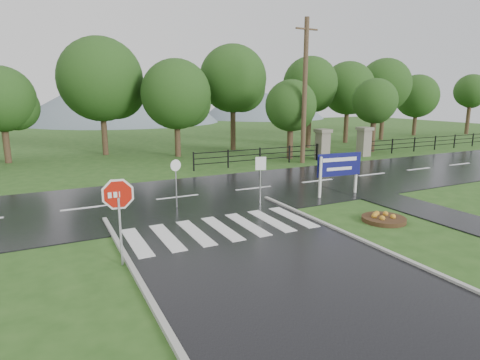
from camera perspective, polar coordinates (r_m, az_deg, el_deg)
ground at (r=10.30m, az=9.28°, el=-15.20°), size 120.00×120.00×0.00m
main_road at (r=18.79m, az=-8.84°, el=-2.55°), size 90.00×8.00×0.04m
walkway at (r=18.61m, az=23.49°, el=-3.57°), size 2.20×11.00×0.04m
crosswalk at (r=14.28m, az=-2.59°, el=-6.87°), size 6.50×2.80×0.02m
pillar_west at (r=29.98m, az=11.67°, el=5.08°), size 1.00×1.00×2.24m
pillar_east at (r=32.60m, az=17.23°, el=5.33°), size 1.00×1.00×2.24m
fence_west at (r=27.13m, az=2.85°, el=3.63°), size 9.58×0.08×1.20m
fence_east at (r=40.81m, az=28.22°, el=5.07°), size 20.58×0.08×1.20m
hills at (r=75.66m, az=-18.90°, el=-4.12°), size 102.00×48.00×48.00m
treeline at (r=32.35m, az=-14.84°, el=3.31°), size 83.20×5.20×10.00m
stop_sign at (r=11.38m, az=-16.90°, el=-2.99°), size 1.16×0.17×2.63m
estate_billboard at (r=19.23m, az=13.91°, el=1.85°), size 2.32×0.29×2.04m
flower_bed at (r=16.12m, az=19.77°, el=-5.15°), size 1.62×1.62×0.32m
reg_sign_small at (r=17.19m, az=2.94°, el=1.31°), size 0.46×0.13×2.10m
reg_sign_round at (r=16.80m, az=-9.10°, el=0.37°), size 0.47×0.14×2.08m
utility_pole_east at (r=28.11m, az=9.18°, el=12.35°), size 1.72×0.32×9.66m
entrance_tree_left at (r=29.91m, az=7.25°, el=10.41°), size 3.75×3.75×5.78m
entrance_tree_right at (r=35.13m, az=18.63°, el=10.55°), size 3.63×3.63×6.01m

